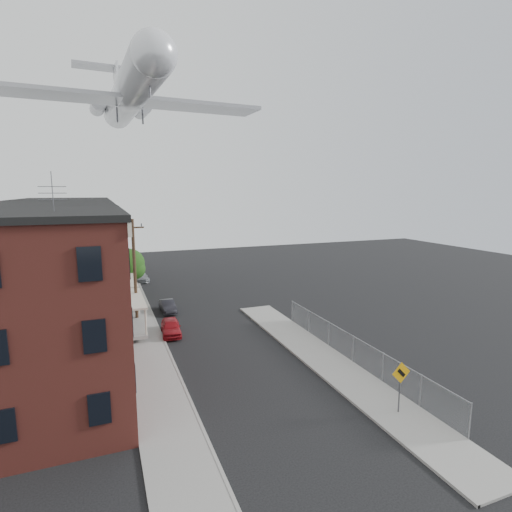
{
  "coord_description": "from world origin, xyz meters",
  "views": [
    {
      "loc": [
        -8.0,
        -15.88,
        11.25
      ],
      "look_at": [
        1.0,
        7.2,
        7.2
      ],
      "focal_mm": 28.0,
      "sensor_mm": 36.0,
      "label": 1
    }
  ],
  "objects_px": {
    "warning_sign": "(401,379)",
    "airplane": "(130,94)",
    "street_tree": "(131,265)",
    "car_near": "(171,327)",
    "car_far": "(141,277)",
    "utility_pole": "(135,271)",
    "car_mid": "(168,306)"
  },
  "relations": [
    {
      "from": "warning_sign",
      "to": "airplane",
      "type": "distance_m",
      "value": 36.99
    },
    {
      "from": "warning_sign",
      "to": "street_tree",
      "type": "bearing_deg",
      "value": 110.58
    },
    {
      "from": "street_tree",
      "to": "car_near",
      "type": "distance_m",
      "value": 13.67
    },
    {
      "from": "airplane",
      "to": "car_far",
      "type": "bearing_deg",
      "value": 82.16
    },
    {
      "from": "airplane",
      "to": "utility_pole",
      "type": "bearing_deg",
      "value": -95.94
    },
    {
      "from": "airplane",
      "to": "car_near",
      "type": "bearing_deg",
      "value": -85.36
    },
    {
      "from": "warning_sign",
      "to": "airplane",
      "type": "relative_size",
      "value": 0.09
    },
    {
      "from": "car_mid",
      "to": "airplane",
      "type": "bearing_deg",
      "value": 100.96
    },
    {
      "from": "street_tree",
      "to": "car_far",
      "type": "distance_m",
      "value": 8.02
    },
    {
      "from": "street_tree",
      "to": "airplane",
      "type": "xyz_separation_m",
      "value": [
        0.81,
        1.04,
        17.62
      ]
    },
    {
      "from": "warning_sign",
      "to": "car_far",
      "type": "distance_m",
      "value": 37.41
    },
    {
      "from": "car_mid",
      "to": "airplane",
      "type": "distance_m",
      "value": 22.13
    },
    {
      "from": "warning_sign",
      "to": "car_mid",
      "type": "relative_size",
      "value": 0.83
    },
    {
      "from": "car_near",
      "to": "car_far",
      "type": "height_order",
      "value": "car_near"
    },
    {
      "from": "warning_sign",
      "to": "car_far",
      "type": "xyz_separation_m",
      "value": [
        -9.2,
        36.23,
        -1.34
      ]
    },
    {
      "from": "car_mid",
      "to": "airplane",
      "type": "xyz_separation_m",
      "value": [
        -1.87,
        8.1,
        20.51
      ]
    },
    {
      "from": "car_far",
      "to": "utility_pole",
      "type": "bearing_deg",
      "value": -100.23
    },
    {
      "from": "car_mid",
      "to": "street_tree",
      "type": "bearing_deg",
      "value": 108.76
    },
    {
      "from": "street_tree",
      "to": "airplane",
      "type": "bearing_deg",
      "value": 51.94
    },
    {
      "from": "airplane",
      "to": "car_mid",
      "type": "bearing_deg",
      "value": -76.99
    },
    {
      "from": "utility_pole",
      "to": "car_far",
      "type": "bearing_deg",
      "value": 83.37
    },
    {
      "from": "warning_sign",
      "to": "utility_pole",
      "type": "height_order",
      "value": "utility_pole"
    },
    {
      "from": "car_near",
      "to": "car_far",
      "type": "bearing_deg",
      "value": 96.0
    },
    {
      "from": "warning_sign",
      "to": "car_near",
      "type": "xyz_separation_m",
      "value": [
        -8.9,
        15.72,
        -1.26
      ]
    },
    {
      "from": "utility_pole",
      "to": "car_mid",
      "type": "height_order",
      "value": "utility_pole"
    },
    {
      "from": "street_tree",
      "to": "car_far",
      "type": "bearing_deg",
      "value": 77.07
    },
    {
      "from": "utility_pole",
      "to": "airplane",
      "type": "bearing_deg",
      "value": 84.06
    },
    {
      "from": "car_mid",
      "to": "car_far",
      "type": "xyz_separation_m",
      "value": [
        -1.01,
        14.35,
        -0.01
      ]
    },
    {
      "from": "warning_sign",
      "to": "airplane",
      "type": "bearing_deg",
      "value": 108.54
    },
    {
      "from": "car_near",
      "to": "car_far",
      "type": "relative_size",
      "value": 0.97
    },
    {
      "from": "utility_pole",
      "to": "street_tree",
      "type": "distance_m",
      "value": 10.0
    },
    {
      "from": "car_near",
      "to": "street_tree",
      "type": "bearing_deg",
      "value": 103.64
    }
  ]
}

